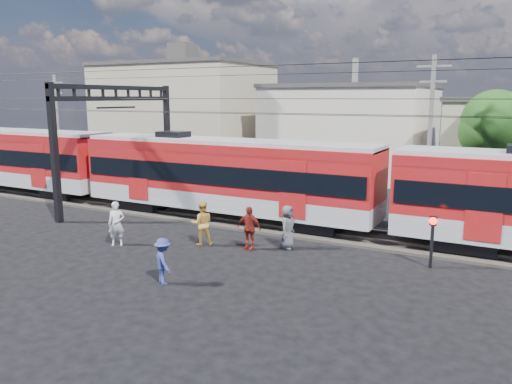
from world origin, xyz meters
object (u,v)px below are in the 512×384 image
Objects in this scene: pedestrian_a at (116,224)px; pedestrian_c at (163,261)px; crossing_signal at (432,232)px; commuter_train at (228,174)px.

pedestrian_a is 5.35m from pedestrian_c.
crossing_signal reaches higher than pedestrian_c.
crossing_signal is at bearing -19.77° from pedestrian_a.
commuter_train is 26.49× the size of pedestrian_a.
pedestrian_a reaches higher than pedestrian_c.
pedestrian_c is (4.64, -2.67, -0.15)m from pedestrian_a.
crossing_signal is (10.51, -2.83, -1.03)m from commuter_train.
pedestrian_a is at bearing 3.81° from pedestrian_c.
commuter_train reaches higher than pedestrian_a.
pedestrian_c is 0.81× the size of crossing_signal.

